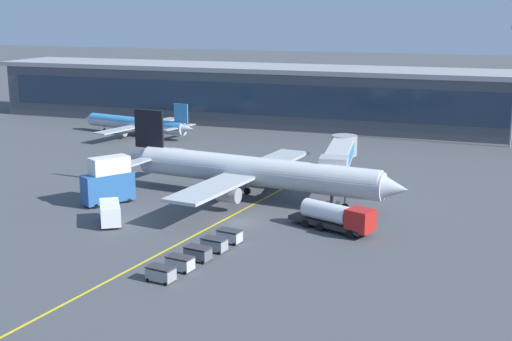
{
  "coord_description": "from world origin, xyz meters",
  "views": [
    {
      "loc": [
        29.78,
        -75.07,
        25.11
      ],
      "look_at": [
        -0.8,
        8.72,
        4.5
      ],
      "focal_mm": 48.74,
      "sensor_mm": 36.0,
      "label": 1
    }
  ],
  "objects_px": {
    "baggage_cart_1": "(180,263)",
    "baggage_cart_2": "(198,253)",
    "main_airliner": "(254,171)",
    "baggage_cart_4": "(229,236)",
    "catering_lift": "(108,181)",
    "baggage_cart_0": "(161,274)",
    "baggage_cart_3": "(214,244)",
    "lavatory_truck": "(110,212)",
    "fuel_tanker": "(336,217)",
    "commuter_jet_far": "(136,124)"
  },
  "relations": [
    {
      "from": "fuel_tanker",
      "to": "catering_lift",
      "type": "xyz_separation_m",
      "value": [
        -31.24,
        1.32,
        1.32
      ]
    },
    {
      "from": "catering_lift",
      "to": "baggage_cart_2",
      "type": "bearing_deg",
      "value": -37.91
    },
    {
      "from": "baggage_cart_4",
      "to": "catering_lift",
      "type": "bearing_deg",
      "value": 156.04
    },
    {
      "from": "baggage_cart_2",
      "to": "baggage_cart_0",
      "type": "bearing_deg",
      "value": -98.37
    },
    {
      "from": "main_airliner",
      "to": "baggage_cart_3",
      "type": "relative_size",
      "value": 14.95
    },
    {
      "from": "main_airliner",
      "to": "fuel_tanker",
      "type": "height_order",
      "value": "main_airliner"
    },
    {
      "from": "baggage_cart_2",
      "to": "baggage_cart_3",
      "type": "distance_m",
      "value": 3.2
    },
    {
      "from": "catering_lift",
      "to": "baggage_cart_0",
      "type": "distance_m",
      "value": 29.35
    },
    {
      "from": "baggage_cart_1",
      "to": "baggage_cart_2",
      "type": "distance_m",
      "value": 3.2
    },
    {
      "from": "main_airliner",
      "to": "catering_lift",
      "type": "height_order",
      "value": "main_airliner"
    },
    {
      "from": "main_airliner",
      "to": "baggage_cart_3",
      "type": "distance_m",
      "value": 21.78
    },
    {
      "from": "baggage_cart_2",
      "to": "catering_lift",
      "type": "bearing_deg",
      "value": 142.09
    },
    {
      "from": "baggage_cart_1",
      "to": "baggage_cart_3",
      "type": "bearing_deg",
      "value": 81.63
    },
    {
      "from": "baggage_cart_0",
      "to": "baggage_cart_4",
      "type": "xyz_separation_m",
      "value": [
        1.86,
        12.66,
        0.0
      ]
    },
    {
      "from": "lavatory_truck",
      "to": "commuter_jet_far",
      "type": "height_order",
      "value": "commuter_jet_far"
    },
    {
      "from": "baggage_cart_3",
      "to": "catering_lift",
      "type": "bearing_deg",
      "value": 148.71
    },
    {
      "from": "lavatory_truck",
      "to": "baggage_cart_0",
      "type": "relative_size",
      "value": 2.14
    },
    {
      "from": "fuel_tanker",
      "to": "lavatory_truck",
      "type": "relative_size",
      "value": 1.8
    },
    {
      "from": "fuel_tanker",
      "to": "lavatory_truck",
      "type": "distance_m",
      "value": 27.14
    },
    {
      "from": "main_airliner",
      "to": "lavatory_truck",
      "type": "relative_size",
      "value": 6.98
    },
    {
      "from": "baggage_cart_0",
      "to": "baggage_cart_3",
      "type": "distance_m",
      "value": 9.6
    },
    {
      "from": "catering_lift",
      "to": "baggage_cart_2",
      "type": "height_order",
      "value": "catering_lift"
    },
    {
      "from": "lavatory_truck",
      "to": "commuter_jet_far",
      "type": "relative_size",
      "value": 0.21
    },
    {
      "from": "baggage_cart_2",
      "to": "baggage_cart_4",
      "type": "height_order",
      "value": "same"
    },
    {
      "from": "lavatory_truck",
      "to": "fuel_tanker",
      "type": "bearing_deg",
      "value": 13.5
    },
    {
      "from": "baggage_cart_1",
      "to": "baggage_cart_3",
      "type": "distance_m",
      "value": 6.4
    },
    {
      "from": "baggage_cart_1",
      "to": "baggage_cart_3",
      "type": "relative_size",
      "value": 1.0
    },
    {
      "from": "main_airliner",
      "to": "fuel_tanker",
      "type": "bearing_deg",
      "value": -35.78
    },
    {
      "from": "baggage_cart_3",
      "to": "baggage_cart_4",
      "type": "height_order",
      "value": "same"
    },
    {
      "from": "main_airliner",
      "to": "catering_lift",
      "type": "relative_size",
      "value": 6.01
    },
    {
      "from": "baggage_cart_1",
      "to": "baggage_cart_4",
      "type": "relative_size",
      "value": 1.0
    },
    {
      "from": "baggage_cart_0",
      "to": "baggage_cart_4",
      "type": "relative_size",
      "value": 1.0
    },
    {
      "from": "baggage_cart_1",
      "to": "baggage_cart_2",
      "type": "xyz_separation_m",
      "value": [
        0.47,
        3.17,
        0.0
      ]
    },
    {
      "from": "baggage_cart_3",
      "to": "main_airliner",
      "type": "bearing_deg",
      "value": 99.0
    },
    {
      "from": "main_airliner",
      "to": "baggage_cart_3",
      "type": "height_order",
      "value": "main_airliner"
    },
    {
      "from": "lavatory_truck",
      "to": "baggage_cart_4",
      "type": "height_order",
      "value": "lavatory_truck"
    },
    {
      "from": "baggage_cart_0",
      "to": "commuter_jet_far",
      "type": "xyz_separation_m",
      "value": [
        -41.64,
        68.83,
        1.63
      ]
    },
    {
      "from": "catering_lift",
      "to": "lavatory_truck",
      "type": "relative_size",
      "value": 1.16
    },
    {
      "from": "main_airliner",
      "to": "baggage_cart_4",
      "type": "xyz_separation_m",
      "value": [
        3.84,
        -18.13,
        -3.09
      ]
    },
    {
      "from": "main_airliner",
      "to": "baggage_cart_4",
      "type": "distance_m",
      "value": 18.79
    },
    {
      "from": "baggage_cart_0",
      "to": "baggage_cart_2",
      "type": "relative_size",
      "value": 1.0
    },
    {
      "from": "catering_lift",
      "to": "baggage_cart_4",
      "type": "bearing_deg",
      "value": -23.96
    },
    {
      "from": "baggage_cart_0",
      "to": "baggage_cart_3",
      "type": "relative_size",
      "value": 1.0
    },
    {
      "from": "catering_lift",
      "to": "baggage_cart_1",
      "type": "xyz_separation_m",
      "value": [
        19.71,
        -18.88,
        -2.28
      ]
    },
    {
      "from": "catering_lift",
      "to": "baggage_cart_1",
      "type": "distance_m",
      "value": 27.39
    },
    {
      "from": "baggage_cart_0",
      "to": "baggage_cart_3",
      "type": "height_order",
      "value": "same"
    },
    {
      "from": "catering_lift",
      "to": "baggage_cart_3",
      "type": "xyz_separation_m",
      "value": [
        20.64,
        -12.55,
        -2.28
      ]
    },
    {
      "from": "lavatory_truck",
      "to": "baggage_cart_0",
      "type": "distance_m",
      "value": 20.36
    },
    {
      "from": "baggage_cart_0",
      "to": "catering_lift",
      "type": "bearing_deg",
      "value": 131.12
    },
    {
      "from": "baggage_cart_3",
      "to": "commuter_jet_far",
      "type": "xyz_separation_m",
      "value": [
        -43.04,
        59.33,
        1.63
      ]
    }
  ]
}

